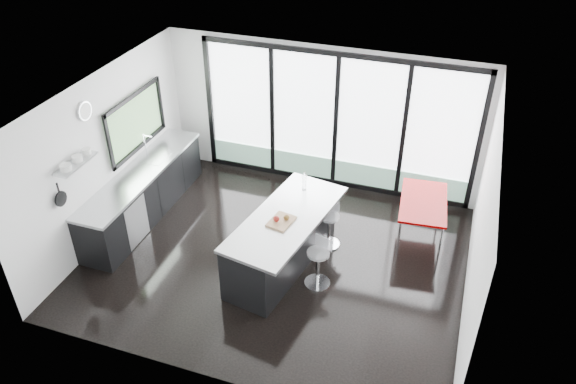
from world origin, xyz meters
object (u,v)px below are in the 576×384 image
at_px(bar_stool_far, 329,230).
at_px(bar_stool_near, 318,268).
at_px(island, 282,240).
at_px(red_table, 421,218).

bearing_deg(bar_stool_far, bar_stool_near, -94.08).
relative_size(island, bar_stool_far, 4.11).
distance_m(bar_stool_near, bar_stool_far, 0.99).
xyz_separation_m(island, bar_stool_far, (0.58, 0.72, -0.19)).
height_order(bar_stool_near, bar_stool_far, bar_stool_near).
relative_size(bar_stool_near, red_table, 0.48).
bearing_deg(red_table, bar_stool_far, -151.48).
xyz_separation_m(bar_stool_near, bar_stool_far, (-0.10, 0.99, -0.01)).
bearing_deg(bar_stool_far, island, -138.38).
bearing_deg(red_table, bar_stool_near, -126.98).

